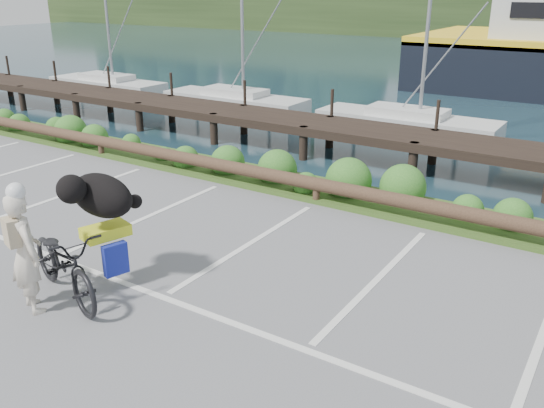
{
  "coord_description": "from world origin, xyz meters",
  "views": [
    {
      "loc": [
        5.74,
        -6.12,
        4.58
      ],
      "look_at": [
        0.77,
        1.58,
        1.1
      ],
      "focal_mm": 38.0,
      "sensor_mm": 36.0,
      "label": 1
    }
  ],
  "objects": [
    {
      "name": "ground",
      "position": [
        0.0,
        0.0,
        0.0
      ],
      "size": [
        72.0,
        72.0,
        0.0
      ],
      "primitive_type": "plane",
      "color": "#5F5F62"
    },
    {
      "name": "vegetation_strip",
      "position": [
        0.0,
        5.3,
        0.05
      ],
      "size": [
        34.0,
        1.6,
        0.1
      ],
      "primitive_type": "cube",
      "color": "#3D5B21",
      "rests_on": "ground"
    },
    {
      "name": "cyclist",
      "position": [
        -1.41,
        -1.69,
        0.93
      ],
      "size": [
        0.78,
        0.62,
        1.86
      ],
      "primitive_type": "imported",
      "rotation": [
        0.0,
        0.0,
        2.85
      ],
      "color": "beige",
      "rests_on": "ground"
    },
    {
      "name": "dog",
      "position": [
        -1.05,
        -0.5,
        1.53
      ],
      "size": [
        0.92,
        1.33,
        0.7
      ],
      "primitive_type": "ellipsoid",
      "rotation": [
        0.0,
        0.0,
        1.28
      ],
      "color": "black",
      "rests_on": "bicycle"
    },
    {
      "name": "log_rail",
      "position": [
        0.0,
        4.6,
        0.0
      ],
      "size": [
        32.0,
        0.3,
        0.6
      ],
      "primitive_type": null,
      "color": "#443021",
      "rests_on": "ground"
    },
    {
      "name": "bicycle",
      "position": [
        -1.26,
        -1.19,
        0.59
      ],
      "size": [
        2.38,
        1.4,
        1.18
      ],
      "primitive_type": "imported",
      "rotation": [
        0.0,
        0.0,
        1.28
      ],
      "color": "black",
      "rests_on": "ground"
    }
  ]
}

